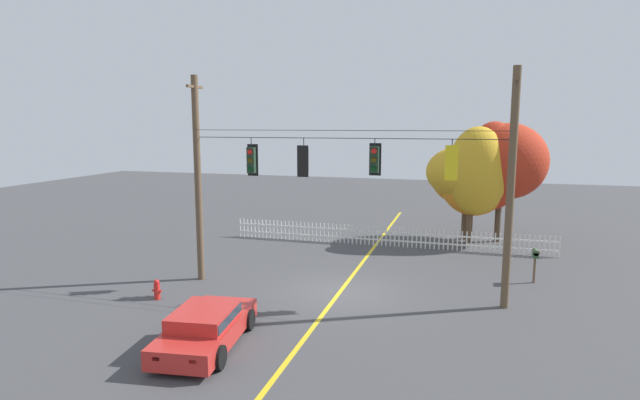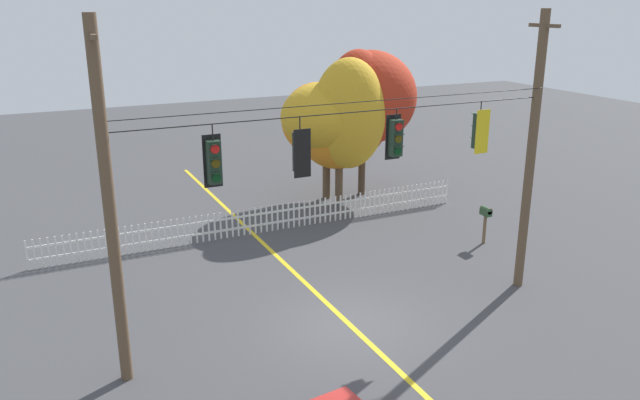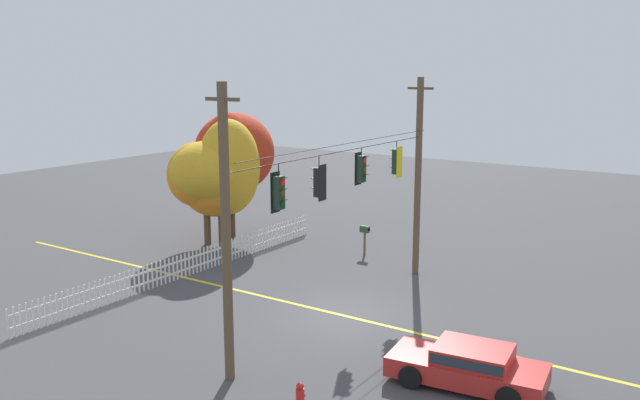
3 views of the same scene
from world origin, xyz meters
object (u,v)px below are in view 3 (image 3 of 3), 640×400
Objects in this scene: autumn_oak_far_east at (233,155)px; traffic_signal_southbound_primary at (361,169)px; traffic_signal_eastbound_side at (319,182)px; autumn_maple_mid at (219,169)px; traffic_signal_northbound_secondary at (279,193)px; autumn_maple_near_fence at (209,177)px; roadside_mailbox at (365,231)px; parked_car at (469,365)px; fire_hydrant at (300,396)px; traffic_signal_westbound_side at (397,162)px.

traffic_signal_southbound_primary is at bearing -115.64° from autumn_oak_far_east.
autumn_maple_mid reaches higher than traffic_signal_eastbound_side.
autumn_maple_mid reaches higher than traffic_signal_northbound_secondary.
traffic_signal_southbound_primary is 11.06m from autumn_maple_near_fence.
autumn_oak_far_east is (7.62, 10.36, -0.69)m from traffic_signal_eastbound_side.
traffic_signal_northbound_secondary reaches higher than roadside_mailbox.
traffic_signal_eastbound_side is at bearing -159.28° from roadside_mailbox.
roadside_mailbox is (0.97, -7.11, -3.13)m from autumn_oak_far_east.
parked_car is 13.19m from roadside_mailbox.
fire_hydrant is (-4.76, -2.62, -4.57)m from traffic_signal_eastbound_side.
autumn_oak_far_east is 4.68× the size of roadside_mailbox.
roadside_mailbox is at bearing -82.23° from autumn_oak_far_east.
autumn_maple_near_fence is at bearing 52.18° from traffic_signal_northbound_secondary.
traffic_signal_northbound_secondary and traffic_signal_eastbound_side have the same top height.
traffic_signal_eastbound_side is at bearing -179.59° from traffic_signal_southbound_primary.
traffic_signal_southbound_primary reaches higher than roadside_mailbox.
autumn_oak_far_east reaches higher than fire_hydrant.
traffic_signal_northbound_secondary reaches higher than fire_hydrant.
traffic_signal_southbound_primary is 0.95× the size of traffic_signal_westbound_side.
traffic_signal_eastbound_side is at bearing -126.34° from autumn_oak_far_east.
autumn_oak_far_east is (1.59, 0.53, 0.45)m from autumn_maple_mid.
traffic_signal_northbound_secondary is 1.06× the size of traffic_signal_westbound_side.
autumn_maple_mid is at bearing 65.18° from parked_car.
autumn_maple_near_fence reaches higher than parked_car.
traffic_signal_westbound_side is 11.40m from fire_hydrant.
fire_hydrant is (-2.65, -2.64, -4.56)m from traffic_signal_northbound_secondary.
traffic_signal_eastbound_side is (2.11, -0.02, 0.01)m from traffic_signal_northbound_secondary.
roadside_mailbox is (13.35, 5.87, 0.75)m from fire_hydrant.
traffic_signal_westbound_side is (2.67, -0.02, -0.05)m from traffic_signal_southbound_primary.
roadside_mailbox is (5.94, 3.23, -3.92)m from traffic_signal_southbound_primary.
traffic_signal_eastbound_side is 9.95m from roadside_mailbox.
autumn_oak_far_east reaches higher than traffic_signal_westbound_side.
autumn_maple_near_fence is 3.76× the size of roadside_mailbox.
roadside_mailbox is (2.62, -7.18, -2.24)m from autumn_maple_near_fence.
autumn_maple_near_fence is at bearing 72.33° from traffic_signal_southbound_primary.
fire_hydrant is at bearing -151.16° from traffic_signal_eastbound_side.
traffic_signal_eastbound_side is at bearing 180.00° from traffic_signal_westbound_side.
traffic_signal_northbound_secondary is 11.81m from roadside_mailbox.
autumn_maple_near_fence reaches higher than fire_hydrant.
traffic_signal_eastbound_side is at bearing -121.54° from autumn_maple_mid.
autumn_maple_mid reaches higher than traffic_signal_southbound_primary.
traffic_signal_northbound_secondary is 14.22m from autumn_oak_far_east.
autumn_maple_near_fence is 1.18× the size of parked_car.
traffic_signal_southbound_primary is at bearing 179.59° from traffic_signal_westbound_side.
traffic_signal_westbound_side is at bearing -102.51° from autumn_oak_far_east.
parked_car is at bearing -123.72° from traffic_signal_southbound_primary.
autumn_oak_far_east reaches higher than traffic_signal_northbound_secondary.
parked_car is at bearing -118.65° from autumn_oak_far_east.
autumn_oak_far_east is at bearing -2.45° from autumn_maple_near_fence.
roadside_mailbox is at bearing 44.83° from traffic_signal_westbound_side.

